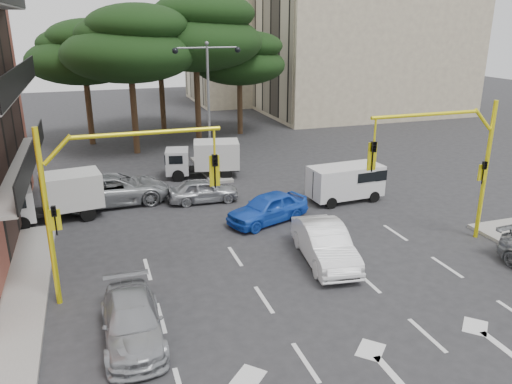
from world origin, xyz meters
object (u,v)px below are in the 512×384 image
car_blue_compact (268,208)px  car_silver_cross_a (116,189)px  street_lamp_center (208,84)px  car_white_hatch (325,244)px  car_silver_wagon (132,321)px  box_truck_a (54,198)px  box_truck_b (203,159)px  signal_mast_left (104,188)px  van_white (345,183)px  car_silver_cross_b (203,190)px  signal_mast_right (453,155)px

car_blue_compact → car_silver_cross_a: (-6.62, 4.93, 0.08)m
street_lamp_center → car_white_hatch: 14.82m
car_silver_wagon → box_truck_a: 11.19m
box_truck_b → signal_mast_left: bearing=166.5°
car_silver_wagon → car_silver_cross_a: 12.38m
van_white → box_truck_a: bearing=-100.7°
car_silver_cross_a → street_lamp_center: bearing=-55.7°
street_lamp_center → car_silver_cross_a: street_lamp_center is taller
street_lamp_center → car_white_hatch: street_lamp_center is taller
car_white_hatch → box_truck_a: size_ratio=1.01×
van_white → box_truck_a: box_truck_a is taller
car_silver_cross_b → signal_mast_left: bearing=151.6°
car_white_hatch → car_blue_compact: (-0.73, 4.59, -0.05)m
signal_mast_right → car_blue_compact: (-6.30, 4.58, -3.18)m
street_lamp_center → car_silver_cross_b: size_ratio=2.12×
signal_mast_right → box_truck_b: 15.04m
car_blue_compact → box_truck_b: (-1.24, 8.12, 0.40)m
car_silver_cross_a → signal_mast_right: bearing=-128.4°
signal_mast_right → car_white_hatch: size_ratio=1.32×
street_lamp_center → van_white: 10.54m
signal_mast_right → street_lamp_center: size_ratio=0.77×
signal_mast_right → signal_mast_left: same height
car_silver_cross_a → van_white: van_white is taller
car_blue_compact → car_silver_cross_b: size_ratio=1.12×
signal_mast_left → car_silver_wagon: (0.37, -2.87, -3.27)m
car_blue_compact → car_silver_wagon: (-6.93, -7.45, -0.08)m
car_silver_wagon → car_silver_cross_a: (0.31, 12.38, 0.16)m
box_truck_b → van_white: bearing=-124.9°
van_white → box_truck_b: size_ratio=0.86×
signal_mast_right → car_silver_wagon: 13.93m
car_white_hatch → van_white: bearing=63.5°
car_silver_wagon → car_silver_cross_a: bearing=89.1°
street_lamp_center → van_white: (5.40, -7.88, -4.46)m
car_white_hatch → car_silver_wagon: size_ratio=1.08×
car_blue_compact → van_white: (4.90, 1.55, 0.26)m
car_silver_wagon → car_silver_cross_a: size_ratio=0.76×
signal_mast_left → box_truck_a: (-2.20, 8.01, -2.78)m
car_silver_wagon → car_silver_cross_b: bearing=67.8°
van_white → box_truck_a: size_ratio=0.85×
box_truck_a → box_truck_b: size_ratio=1.01×
box_truck_b → car_silver_cross_b: bearing=179.0°
street_lamp_center → car_silver_wagon: 18.69m
box_truck_a → van_white: bearing=-105.4°
car_silver_cross_b → box_truck_b: bearing=-10.2°
box_truck_a → car_silver_wagon: bearing=-174.7°
street_lamp_center → car_silver_wagon: size_ratio=1.83×
car_blue_compact → car_silver_cross_a: bearing=-146.8°
signal_mast_right → box_truck_a: (-15.80, 8.01, -2.78)m
signal_mast_right → car_blue_compact: signal_mast_right is taller
car_white_hatch → signal_mast_right: bearing=7.8°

